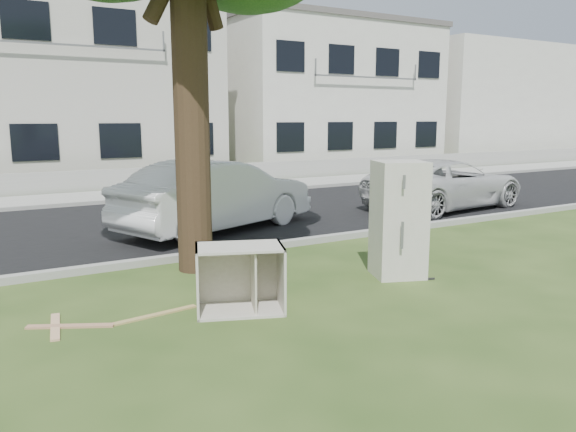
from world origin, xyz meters
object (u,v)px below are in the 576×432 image
car_center (217,195)px  car_right (446,184)px  cabinet (240,278)px  fridge (399,219)px

car_center → car_right: bearing=-114.2°
cabinet → car_right: 9.42m
fridge → car_center: (-0.99, 4.65, -0.12)m
cabinet → car_right: size_ratio=0.23×
fridge → cabinet: 2.82m
car_right → cabinet: bearing=113.0°
cabinet → car_center: (1.79, 4.87, 0.34)m
fridge → cabinet: (-2.78, -0.23, -0.46)m
car_right → car_center: bearing=81.2°
fridge → cabinet: fridge is taller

